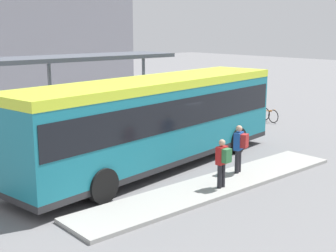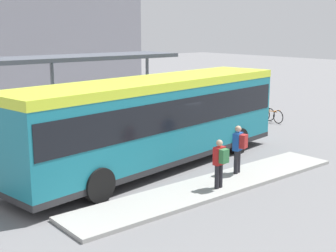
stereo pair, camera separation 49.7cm
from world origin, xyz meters
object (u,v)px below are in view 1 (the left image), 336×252
at_px(pedestrian_waiting, 223,160).
at_px(pedestrian_companion, 240,146).
at_px(bicycle_yellow, 246,111).
at_px(bicycle_orange, 267,115).
at_px(bicycle_white, 256,113).
at_px(potted_planter_near_shelter, 83,139).
at_px(city_bus, 156,117).

relative_size(pedestrian_waiting, pedestrian_companion, 0.93).
bearing_deg(bicycle_yellow, pedestrian_waiting, -61.82).
relative_size(bicycle_orange, bicycle_white, 0.98).
height_order(pedestrian_waiting, potted_planter_near_shelter, pedestrian_waiting).
xyz_separation_m(pedestrian_waiting, potted_planter_near_shelter, (-0.98, 6.81, -0.40)).
bearing_deg(city_bus, potted_planter_near_shelter, 98.96).
height_order(pedestrian_waiting, pedestrian_companion, pedestrian_companion).
xyz_separation_m(pedestrian_companion, bicycle_yellow, (8.82, 6.98, -0.72)).
xyz_separation_m(city_bus, bicycle_yellow, (10.35, 4.25, -1.57)).
xyz_separation_m(pedestrian_companion, bicycle_white, (8.80, 6.19, -0.71)).
bearing_deg(pedestrian_companion, bicycle_white, -73.26).
bearing_deg(pedestrian_companion, bicycle_yellow, -70.04).
bearing_deg(pedestrian_waiting, bicycle_white, -60.46).
relative_size(bicycle_white, bicycle_yellow, 1.05).
distance_m(pedestrian_waiting, pedestrian_companion, 1.78).
relative_size(city_bus, bicycle_white, 6.96).
height_order(pedestrian_waiting, bicycle_orange, pedestrian_waiting).
xyz_separation_m(city_bus, potted_planter_near_shelter, (-1.08, 3.40, -1.31)).
relative_size(city_bus, bicycle_yellow, 7.30).
height_order(city_bus, bicycle_orange, city_bus).
distance_m(city_bus, bicycle_orange, 10.71).
distance_m(bicycle_orange, potted_planter_near_shelter, 11.36).
distance_m(city_bus, potted_planter_near_shelter, 3.80).
relative_size(bicycle_orange, potted_planter_near_shelter, 1.43).
height_order(bicycle_orange, potted_planter_near_shelter, potted_planter_near_shelter).
distance_m(pedestrian_waiting, bicycle_white, 12.52).
height_order(pedestrian_companion, bicycle_orange, pedestrian_companion).
height_order(city_bus, bicycle_white, city_bus).
distance_m(pedestrian_companion, bicycle_white, 10.78).
height_order(pedestrian_companion, potted_planter_near_shelter, pedestrian_companion).
height_order(city_bus, bicycle_yellow, city_bus).
relative_size(bicycle_orange, bicycle_yellow, 1.02).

